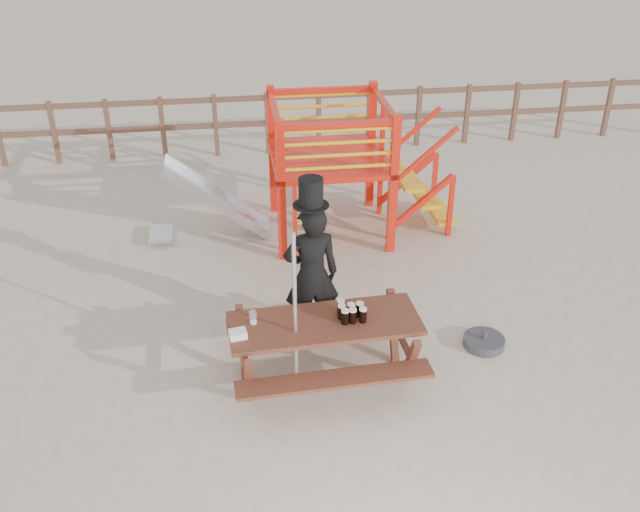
{
  "coord_description": "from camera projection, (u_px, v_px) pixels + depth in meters",
  "views": [
    {
      "loc": [
        -1.3,
        -6.26,
        5.23
      ],
      "look_at": [
        -0.33,
        0.8,
        1.14
      ],
      "focal_mm": 40.0,
      "sensor_mm": 36.0,
      "label": 1
    }
  ],
  "objects": [
    {
      "name": "empty_glasses",
      "position": [
        253.0,
        318.0,
        7.6
      ],
      "size": [
        0.08,
        0.08,
        0.15
      ],
      "color": "silver",
      "rests_on": "picnic_table"
    },
    {
      "name": "playground_fort",
      "position": [
        325.0,
        167.0,
        10.69
      ],
      "size": [
        4.71,
        1.84,
        2.1
      ],
      "color": "red",
      "rests_on": "ground"
    },
    {
      "name": "picnic_table",
      "position": [
        325.0,
        343.0,
        7.81
      ],
      "size": [
        2.14,
        1.53,
        0.8
      ],
      "rotation": [
        0.0,
        0.0,
        0.05
      ],
      "color": "brown",
      "rests_on": "ground"
    },
    {
      "name": "metal_pole",
      "position": [
        295.0,
        317.0,
        7.42
      ],
      "size": [
        0.04,
        0.04,
        1.97
      ],
      "primitive_type": "cylinder",
      "color": "#B2B2B7",
      "rests_on": "ground"
    },
    {
      "name": "parasol_base",
      "position": [
        484.0,
        342.0,
        8.58
      ],
      "size": [
        0.5,
        0.5,
        0.21
      ],
      "color": "#343539",
      "rests_on": "ground"
    },
    {
      "name": "stout_pints",
      "position": [
        350.0,
        312.0,
        7.66
      ],
      "size": [
        0.3,
        0.28,
        0.17
      ],
      "color": "black",
      "rests_on": "picnic_table"
    },
    {
      "name": "man_with_hat",
      "position": [
        311.0,
        271.0,
        8.28
      ],
      "size": [
        0.68,
        0.47,
        2.13
      ],
      "rotation": [
        0.0,
        0.0,
        3.21
      ],
      "color": "black",
      "rests_on": "ground"
    },
    {
      "name": "back_fence",
      "position": [
        293.0,
        115.0,
        13.78
      ],
      "size": [
        15.09,
        0.09,
        1.2
      ],
      "color": "brown",
      "rests_on": "ground"
    },
    {
      "name": "paper_bag",
      "position": [
        238.0,
        334.0,
        7.39
      ],
      "size": [
        0.2,
        0.17,
        0.08
      ],
      "primitive_type": "cube",
      "rotation": [
        0.0,
        0.0,
        0.16
      ],
      "color": "white",
      "rests_on": "picnic_table"
    },
    {
      "name": "ground",
      "position": [
        358.0,
        375.0,
        8.13
      ],
      "size": [
        60.0,
        60.0,
        0.0
      ],
      "primitive_type": "plane",
      "color": "beige",
      "rests_on": "ground"
    }
  ]
}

